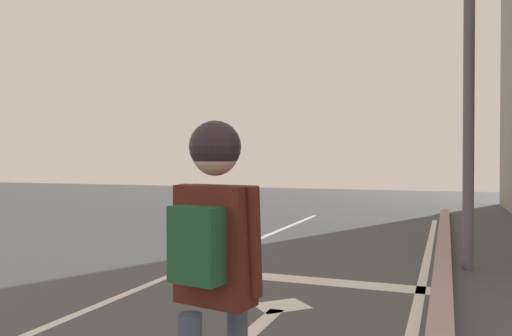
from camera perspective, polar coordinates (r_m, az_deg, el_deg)
lane_line_center at (r=6.02m, az=-18.00°, el=-14.82°), size 0.12×20.00×0.01m
stop_bar at (r=7.05m, az=4.78°, el=-12.46°), size 3.49×0.40×0.01m
lane_arrow_stem at (r=5.05m, az=-0.21°, el=-17.85°), size 0.16×1.40×0.01m
lane_arrow_head at (r=5.82m, az=2.91°, el=-15.33°), size 0.71×0.71×0.01m
skater at (r=2.50m, az=-4.84°, el=-9.00°), size 0.47×0.64×1.74m
traffic_signal_mast at (r=8.34m, az=17.33°, el=14.45°), size 3.93×0.34×5.40m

